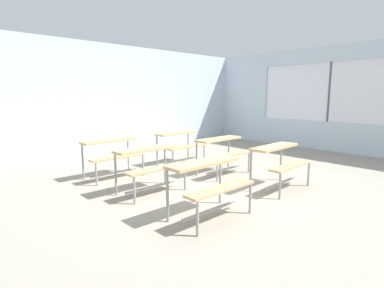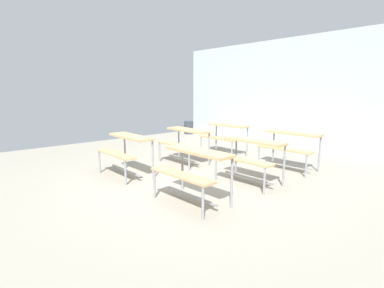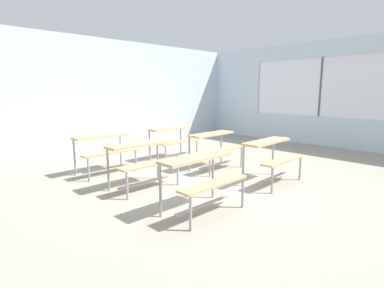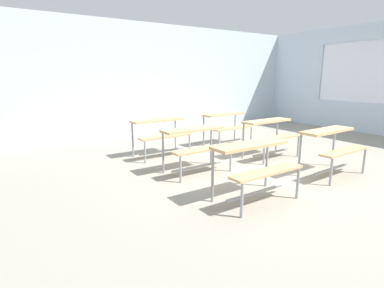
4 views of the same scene
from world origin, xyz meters
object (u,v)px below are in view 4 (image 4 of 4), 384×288
desk_bench_r0c1 (333,141)px  desk_bench_r1c0 (196,140)px  desk_bench_r2c0 (160,129)px  desk_bench_r1c1 (271,130)px  desk_bench_r2c1 (227,121)px  desk_bench_r0c0 (255,158)px

desk_bench_r0c1 → desk_bench_r1c0: (-1.78, 1.32, 0.00)m
desk_bench_r2c0 → desk_bench_r1c1: bearing=-37.1°
desk_bench_r1c1 → desk_bench_r2c1: same height
desk_bench_r0c0 → desk_bench_r2c1: same height
desk_bench_r1c1 → desk_bench_r2c0: same height
desk_bench_r1c1 → desk_bench_r2c1: (-0.03, 1.30, 0.00)m
desk_bench_r0c1 → desk_bench_r2c0: 3.15m
desk_bench_r1c0 → desk_bench_r2c0: bearing=90.2°
desk_bench_r0c1 → desk_bench_r1c0: 2.22m
desk_bench_r1c0 → desk_bench_r2c1: (1.73, 1.28, 0.00)m
desk_bench_r2c1 → desk_bench_r0c1: bearing=-91.8°
desk_bench_r0c0 → desk_bench_r2c0: bearing=89.3°
desk_bench_r1c1 → desk_bench_r2c1: size_ratio=0.99×
desk_bench_r0c0 → desk_bench_r2c1: bearing=56.1°
desk_bench_r1c1 → desk_bench_r2c1: 1.30m
desk_bench_r1c0 → desk_bench_r2c1: bearing=36.0°
desk_bench_r0c1 → desk_bench_r1c1: (-0.02, 1.30, 0.00)m
desk_bench_r0c0 → desk_bench_r1c0: size_ratio=1.00×
desk_bench_r1c1 → desk_bench_r2c0: bearing=142.6°
desk_bench_r0c0 → desk_bench_r2c1: (1.74, 2.66, 0.00)m
desk_bench_r0c1 → desk_bench_r2c1: same height
desk_bench_r0c0 → desk_bench_r0c1: size_ratio=0.99×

